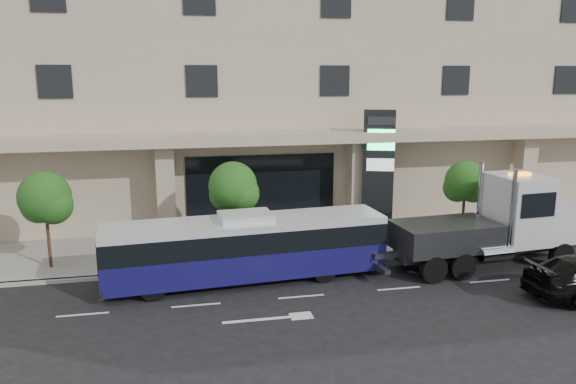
% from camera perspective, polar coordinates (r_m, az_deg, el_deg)
% --- Properties ---
extents(ground, '(120.00, 120.00, 0.00)m').
position_cam_1_polar(ground, '(23.30, 0.51, -9.19)').
color(ground, black).
rests_on(ground, ground).
extents(sidewalk, '(120.00, 6.00, 0.15)m').
position_cam_1_polar(sidewalk, '(27.91, -1.69, -5.39)').
color(sidewalk, gray).
rests_on(sidewalk, ground).
extents(curb, '(120.00, 0.30, 0.15)m').
position_cam_1_polar(curb, '(25.11, -0.48, -7.40)').
color(curb, gray).
rests_on(curb, ground).
extents(convention_center, '(60.00, 17.60, 20.00)m').
position_cam_1_polar(convention_center, '(36.95, -4.74, 14.42)').
color(convention_center, tan).
rests_on(convention_center, ground).
extents(tree_left, '(2.27, 2.20, 4.22)m').
position_cam_1_polar(tree_left, '(25.92, -23.41, -0.82)').
color(tree_left, '#422B19').
rests_on(tree_left, sidewalk).
extents(tree_mid, '(2.28, 2.20, 4.38)m').
position_cam_1_polar(tree_mid, '(25.48, -5.55, 0.27)').
color(tree_mid, '#422B19').
rests_on(tree_mid, sidewalk).
extents(tree_right, '(2.10, 2.00, 4.04)m').
position_cam_1_polar(tree_right, '(29.07, 17.60, 0.78)').
color(tree_right, '#422B19').
rests_on(tree_right, sidewalk).
extents(city_bus, '(11.62, 3.29, 2.90)m').
position_cam_1_polar(city_bus, '(23.05, -4.29, -5.57)').
color(city_bus, black).
rests_on(city_bus, ground).
extents(tow_truck, '(10.06, 3.13, 4.56)m').
position_cam_1_polar(tow_truck, '(26.39, 20.59, -3.14)').
color(tow_truck, '#2D3033').
rests_on(tow_truck, ground).
extents(signage_pylon, '(1.69, 1.07, 6.43)m').
position_cam_1_polar(signage_pylon, '(29.55, 9.13, 2.11)').
color(signage_pylon, black).
rests_on(signage_pylon, sidewalk).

